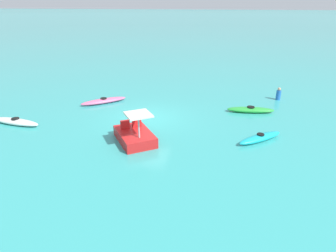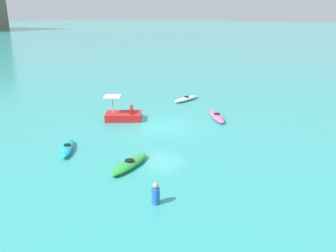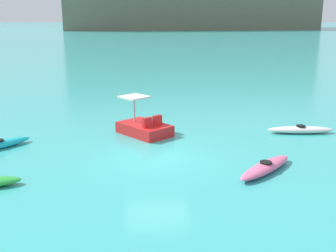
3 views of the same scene
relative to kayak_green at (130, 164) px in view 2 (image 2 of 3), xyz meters
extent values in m
plane|color=#38ADA8|center=(5.94, 2.45, -0.16)|extent=(600.00, 600.00, 0.00)
ellipsoid|color=green|center=(0.00, 0.00, 0.00)|extent=(2.93, 1.10, 0.32)
cylinder|color=black|center=(0.00, 0.00, 0.18)|extent=(0.51, 0.51, 0.05)
ellipsoid|color=pink|center=(9.59, 0.49, 0.00)|extent=(2.72, 2.58, 0.32)
cylinder|color=black|center=(9.59, 0.49, 0.18)|extent=(0.59, 0.59, 0.05)
ellipsoid|color=white|center=(12.76, 5.05, 0.00)|extent=(3.06, 0.92, 0.32)
cylinder|color=black|center=(12.76, 5.05, 0.18)|extent=(0.45, 0.45, 0.05)
ellipsoid|color=#19B7C6|center=(-0.37, 4.06, 0.00)|extent=(2.34, 2.24, 0.32)
cylinder|color=black|center=(-0.37, 4.06, 0.18)|extent=(0.50, 0.50, 0.05)
cube|color=red|center=(5.60, 5.54, 0.09)|extent=(2.65, 2.82, 0.50)
cube|color=red|center=(5.69, 4.92, 0.56)|extent=(0.45, 0.40, 0.44)
cube|color=red|center=(6.17, 5.28, 0.56)|extent=(0.45, 0.40, 0.44)
cylinder|color=#B2B2B7|center=(5.17, 6.09, 0.89)|extent=(0.08, 0.08, 1.10)
cube|color=silver|center=(5.17, 6.09, 1.48)|extent=(1.54, 1.54, 0.08)
cylinder|color=blue|center=(-1.92, -3.06, 0.16)|extent=(0.45, 0.45, 0.65)
sphere|color=tan|center=(-1.92, -3.06, 0.61)|extent=(0.22, 0.22, 0.22)
camera|label=1|loc=(1.04, 17.61, 6.10)|focal=31.02mm
camera|label=2|loc=(-11.31, -10.40, 6.82)|focal=37.51mm
camera|label=3|loc=(4.92, -12.55, 5.11)|focal=44.10mm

